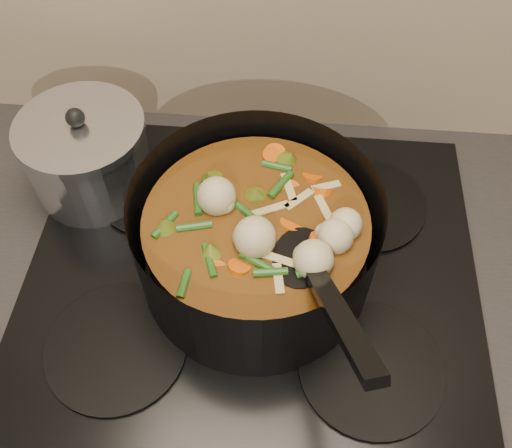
{
  "coord_description": "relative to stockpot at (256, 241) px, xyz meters",
  "views": [
    {
      "loc": [
        0.04,
        1.52,
        1.61
      ],
      "look_at": [
        0.01,
        1.93,
        1.04
      ],
      "focal_mm": 40.0,
      "sensor_mm": 36.0,
      "label": 1
    }
  ],
  "objects": [
    {
      "name": "stovetop",
      "position": [
        -0.01,
        -0.0,
        -0.08
      ],
      "size": [
        0.62,
        0.54,
        0.03
      ],
      "color": "black",
      "rests_on": "counter"
    },
    {
      "name": "stockpot",
      "position": [
        0.0,
        0.0,
        0.0
      ],
      "size": [
        0.34,
        0.41,
        0.23
      ],
      "rotation": [
        0.0,
        0.0,
        0.1
      ],
      "color": "black",
      "rests_on": "stovetop"
    },
    {
      "name": "counter",
      "position": [
        -0.01,
        -0.0,
        -0.54
      ],
      "size": [
        2.64,
        0.64,
        0.91
      ],
      "color": "brown",
      "rests_on": "ground"
    },
    {
      "name": "saucepan",
      "position": [
        -0.26,
        0.14,
        -0.01
      ],
      "size": [
        0.18,
        0.18,
        0.15
      ],
      "rotation": [
        0.0,
        0.0,
        0.27
      ],
      "color": "silver",
      "rests_on": "stovetop"
    }
  ]
}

